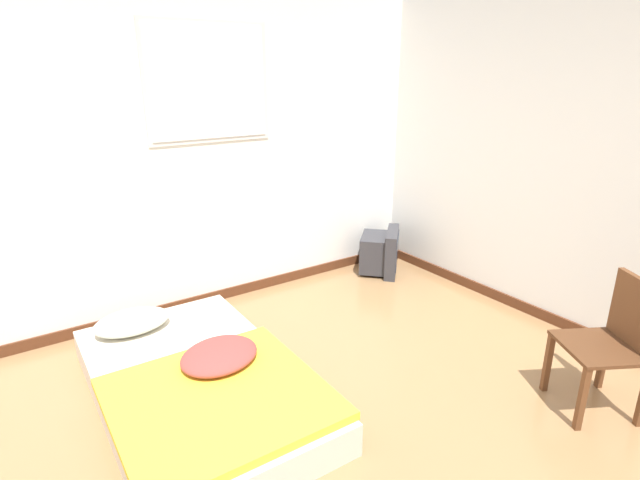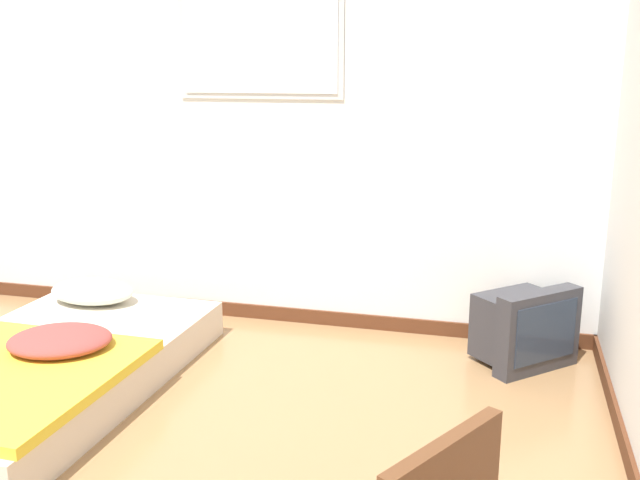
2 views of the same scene
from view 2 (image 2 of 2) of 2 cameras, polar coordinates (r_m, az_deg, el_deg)
wall_back at (r=4.68m, az=-12.18°, el=9.76°), size 7.75×0.08×2.60m
mattress_bed at (r=3.89m, az=-21.29°, el=-9.28°), size 1.15×1.93×0.35m
crt_tv at (r=4.06m, az=15.95°, el=-6.72°), size 0.59×0.59×0.44m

